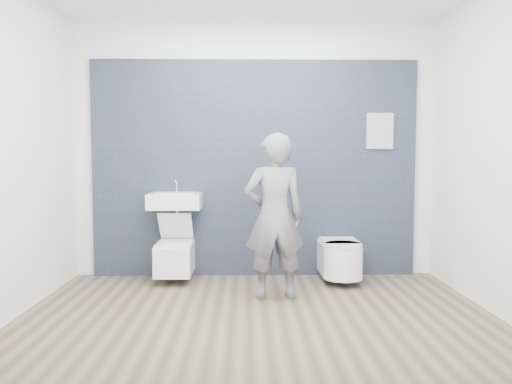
{
  "coord_description": "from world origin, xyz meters",
  "views": [
    {
      "loc": [
        -0.09,
        -4.1,
        1.33
      ],
      "look_at": [
        0.0,
        0.6,
        1.0
      ],
      "focal_mm": 35.0,
      "sensor_mm": 36.0,
      "label": 1
    }
  ],
  "objects_px": {
    "toilet_square": "(175,256)",
    "toilet_rounded": "(341,258)",
    "visitor": "(274,217)",
    "washbasin": "(175,200)"
  },
  "relations": [
    {
      "from": "toilet_square",
      "to": "toilet_rounded",
      "type": "height_order",
      "value": "toilet_square"
    },
    {
      "from": "visitor",
      "to": "washbasin",
      "type": "bearing_deg",
      "value": -42.6
    },
    {
      "from": "washbasin",
      "to": "visitor",
      "type": "relative_size",
      "value": 0.36
    },
    {
      "from": "toilet_square",
      "to": "visitor",
      "type": "relative_size",
      "value": 0.42
    },
    {
      "from": "toilet_rounded",
      "to": "washbasin",
      "type": "bearing_deg",
      "value": 175.54
    },
    {
      "from": "toilet_square",
      "to": "toilet_rounded",
      "type": "xyz_separation_m",
      "value": [
        1.76,
        -0.08,
        -0.01
      ]
    },
    {
      "from": "toilet_square",
      "to": "washbasin",
      "type": "bearing_deg",
      "value": 90.0
    },
    {
      "from": "washbasin",
      "to": "visitor",
      "type": "height_order",
      "value": "visitor"
    },
    {
      "from": "washbasin",
      "to": "toilet_square",
      "type": "height_order",
      "value": "washbasin"
    },
    {
      "from": "washbasin",
      "to": "toilet_rounded",
      "type": "distance_m",
      "value": 1.87
    }
  ]
}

